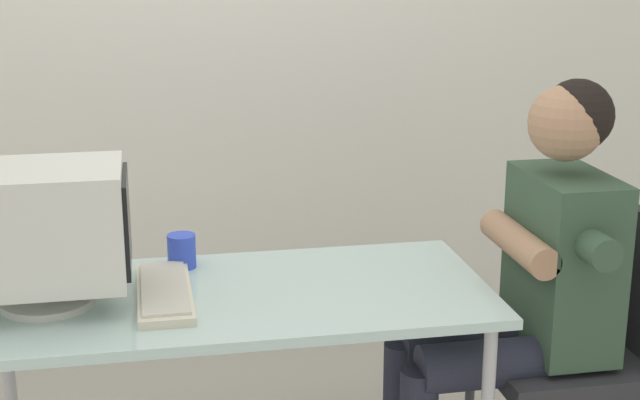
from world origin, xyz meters
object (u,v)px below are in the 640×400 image
at_px(crt_monitor, 43,227).
at_px(office_chair, 585,337).
at_px(person_seated, 526,277).
at_px(desk_mug, 182,251).
at_px(desk, 233,311).
at_px(keyboard, 164,291).

bearing_deg(crt_monitor, office_chair, -0.77).
xyz_separation_m(person_seated, desk_mug, (-0.97, 0.26, 0.06)).
height_order(desk, office_chair, office_chair).
xyz_separation_m(crt_monitor, keyboard, (0.30, 0.01, -0.20)).
distance_m(keyboard, person_seated, 1.03).
bearing_deg(person_seated, desk, 178.45).
distance_m(desk, crt_monitor, 0.55).
xyz_separation_m(crt_monitor, person_seated, (1.33, -0.02, -0.22)).
bearing_deg(office_chair, desk, 178.75).
xyz_separation_m(keyboard, person_seated, (1.03, -0.03, -0.02)).
relative_size(desk, desk_mug, 14.22).
bearing_deg(desk_mug, office_chair, -12.40).
relative_size(desk, crt_monitor, 3.28).
bearing_deg(crt_monitor, keyboard, 1.27).
bearing_deg(desk, office_chair, -1.25).
distance_m(desk, desk_mug, 0.29).
distance_m(crt_monitor, person_seated, 1.35).
height_order(crt_monitor, keyboard, crt_monitor).
relative_size(crt_monitor, desk_mug, 4.33).
distance_m(keyboard, desk_mug, 0.24).
height_order(keyboard, person_seated, person_seated).
bearing_deg(office_chair, person_seated, 180.00).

